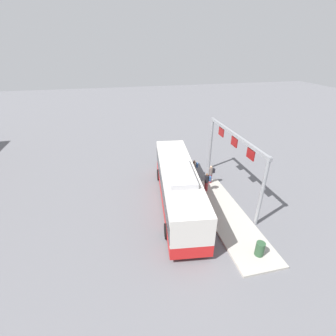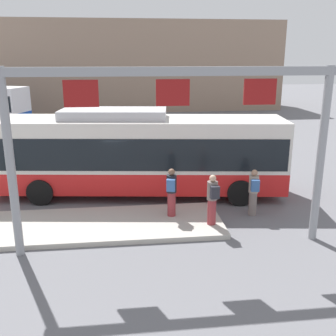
% 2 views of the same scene
% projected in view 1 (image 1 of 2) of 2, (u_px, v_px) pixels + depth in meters
% --- Properties ---
extents(ground_plane, '(120.00, 120.00, 0.00)m').
position_uv_depth(ground_plane, '(178.00, 204.00, 18.72)').
color(ground_plane, slate).
extents(platform_curb, '(10.00, 2.80, 0.16)m').
position_uv_depth(platform_curb, '(227.00, 216.00, 17.27)').
color(platform_curb, '#B2ADA3').
rests_on(platform_curb, ground).
extents(bus_main, '(11.76, 3.92, 3.46)m').
position_uv_depth(bus_main, '(178.00, 184.00, 17.87)').
color(bus_main, red).
rests_on(bus_main, ground).
extents(person_boarding, '(0.36, 0.54, 1.67)m').
position_uv_depth(person_boarding, '(211.00, 174.00, 20.90)').
color(person_boarding, maroon).
rests_on(person_boarding, platform_curb).
extents(person_waiting_near, '(0.39, 0.56, 1.67)m').
position_uv_depth(person_waiting_near, '(194.00, 168.00, 22.24)').
color(person_waiting_near, slate).
rests_on(person_waiting_near, ground).
extents(person_waiting_mid, '(0.41, 0.57, 1.67)m').
position_uv_depth(person_waiting_mid, '(207.00, 182.00, 19.68)').
color(person_waiting_mid, maroon).
rests_on(person_waiting_mid, platform_curb).
extents(platform_sign_gantry, '(9.13, 0.24, 5.20)m').
position_uv_depth(platform_sign_gantry, '(233.00, 151.00, 18.64)').
color(platform_sign_gantry, gray).
rests_on(platform_sign_gantry, ground).
extents(trash_bin, '(0.52, 0.52, 0.90)m').
position_uv_depth(trash_bin, '(260.00, 249.00, 13.77)').
color(trash_bin, '#2D5133').
rests_on(trash_bin, platform_curb).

